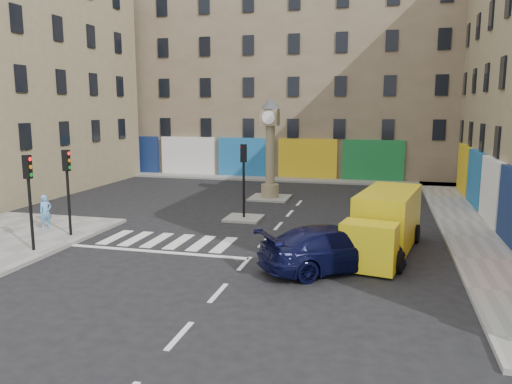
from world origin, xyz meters
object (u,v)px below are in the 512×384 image
at_px(clock_pillar, 270,142).
at_px(navy_sedan, 334,248).
at_px(traffic_light_left_far, 67,179).
at_px(pedestrian_blue, 46,212).
at_px(yellow_van, 385,223).
at_px(traffic_light_left_near, 29,187).
at_px(traffic_light_island, 244,169).

distance_m(clock_pillar, navy_sedan, 14.12).
relative_size(traffic_light_left_far, clock_pillar, 0.61).
height_order(navy_sedan, pedestrian_blue, pedestrian_blue).
distance_m(clock_pillar, pedestrian_blue, 13.61).
bearing_deg(yellow_van, traffic_light_left_near, -153.69).
bearing_deg(clock_pillar, yellow_van, -55.52).
height_order(yellow_van, pedestrian_blue, yellow_van).
height_order(traffic_light_left_near, traffic_light_island, traffic_light_left_near).
bearing_deg(pedestrian_blue, traffic_light_island, -34.30).
relative_size(traffic_light_left_near, traffic_light_left_far, 1.00).
bearing_deg(clock_pillar, traffic_light_left_near, -114.55).
bearing_deg(traffic_light_left_far, traffic_light_left_near, -90.00).
height_order(navy_sedan, yellow_van, yellow_van).
bearing_deg(yellow_van, navy_sedan, -111.23).
distance_m(traffic_light_left_near, navy_sedan, 11.68).
bearing_deg(navy_sedan, pedestrian_blue, 44.33).
height_order(traffic_light_island, clock_pillar, clock_pillar).
height_order(traffic_light_island, navy_sedan, traffic_light_island).
xyz_separation_m(traffic_light_left_near, pedestrian_blue, (-1.79, 3.17, -1.70)).
xyz_separation_m(navy_sedan, pedestrian_blue, (-13.28, 2.20, 0.15)).
height_order(clock_pillar, pedestrian_blue, clock_pillar).
bearing_deg(navy_sedan, clock_pillar, -14.21).
bearing_deg(traffic_light_island, navy_sedan, -52.74).
relative_size(traffic_light_left_near, navy_sedan, 0.69).
distance_m(traffic_light_left_far, traffic_light_island, 8.30).
xyz_separation_m(navy_sedan, yellow_van, (1.71, 2.77, 0.38)).
distance_m(traffic_light_island, pedestrian_blue, 9.47).
distance_m(traffic_light_left_near, clock_pillar, 15.19).
relative_size(traffic_light_left_near, clock_pillar, 0.61).
relative_size(navy_sedan, yellow_van, 0.80).
xyz_separation_m(traffic_light_island, yellow_van, (6.91, -4.07, -1.43)).
height_order(traffic_light_left_far, pedestrian_blue, traffic_light_left_far).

